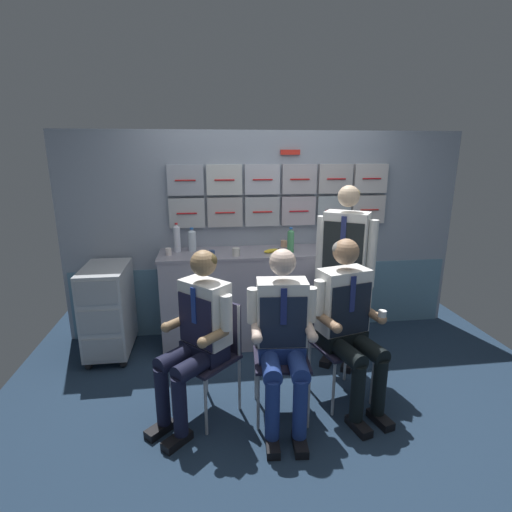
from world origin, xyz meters
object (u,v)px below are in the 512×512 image
crew_member_standing (345,263)px  coffee_cup_spare (284,243)px  crew_member_right (283,330)px  water_bottle_clear (328,236)px  service_trolley (108,308)px  folding_chair_left (214,343)px  folding_chair_right (280,343)px  folding_chair_by_counter (335,331)px  crew_member_left (197,330)px  crew_member_by_counter (349,316)px  snack_banana (272,251)px

crew_member_standing → coffee_cup_spare: bearing=118.9°
crew_member_right → water_bottle_clear: crew_member_right is taller
service_trolley → coffee_cup_spare: size_ratio=13.37×
folding_chair_left → crew_member_right: size_ratio=0.67×
folding_chair_right → folding_chair_by_counter: bearing=15.7°
crew_member_right → crew_member_left: bearing=170.6°
folding_chair_left → coffee_cup_spare: coffee_cup_spare is taller
service_trolley → crew_member_standing: (2.17, -0.47, 0.51)m
crew_member_standing → coffee_cup_spare: size_ratio=24.91×
folding_chair_left → crew_member_right: 0.56m
crew_member_by_counter → coffee_cup_spare: size_ratio=19.69×
water_bottle_clear → crew_member_standing: bearing=-92.3°
service_trolley → crew_member_by_counter: (2.01, -1.02, 0.26)m
crew_member_right → water_bottle_clear: size_ratio=4.35×
folding_chair_right → water_bottle_clear: size_ratio=2.92×
folding_chair_by_counter → crew_member_standing: (0.19, 0.40, 0.45)m
crew_member_right → folding_chair_by_counter: 0.60m
water_bottle_clear → coffee_cup_spare: 0.47m
service_trolley → coffee_cup_spare: bearing=8.4°
crew_member_by_counter → snack_banana: crew_member_by_counter is taller
water_bottle_clear → folding_chair_right: bearing=-122.5°
crew_member_left → crew_member_right: (0.60, -0.10, 0.01)m
crew_member_by_counter → folding_chair_right: bearing=178.1°
crew_member_by_counter → crew_member_standing: crew_member_standing is taller
folding_chair_by_counter → coffee_cup_spare: coffee_cup_spare is taller
folding_chair_left → crew_member_left: 0.24m
crew_member_by_counter → crew_member_right: bearing=-165.1°
folding_chair_left → coffee_cup_spare: 1.51m
folding_chair_left → crew_member_by_counter: crew_member_by_counter is taller
crew_member_by_counter → coffee_cup_spare: bearing=101.0°
folding_chair_left → crew_member_left: size_ratio=0.67×
folding_chair_left → crew_member_standing: crew_member_standing is taller
crew_member_left → coffee_cup_spare: size_ratio=19.14×
crew_member_right → coffee_cup_spare: crew_member_right is taller
crew_member_left → water_bottle_clear: (1.31, 1.16, 0.40)m
folding_chair_right → folding_chair_by_counter: 0.50m
crew_member_standing → snack_banana: 0.76m
crew_member_standing → snack_banana: (-0.57, 0.50, 0.00)m
coffee_cup_spare → water_bottle_clear: bearing=-21.6°
water_bottle_clear → coffee_cup_spare: water_bottle_clear is taller
folding_chair_by_counter → folding_chair_left: bearing=-175.2°
snack_banana → crew_member_by_counter: bearing=-68.4°
crew_member_right → snack_banana: bearing=84.3°
service_trolley → folding_chair_by_counter: bearing=-23.8°
crew_member_standing → coffee_cup_spare: crew_member_standing is taller
folding_chair_right → water_bottle_clear: water_bottle_clear is taller
folding_chair_left → folding_chair_right: same height
service_trolley → crew_member_by_counter: size_ratio=0.68×
crew_member_left → coffee_cup_spare: (0.89, 1.32, 0.30)m
crew_member_by_counter → crew_member_standing: (0.15, 0.55, 0.25)m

